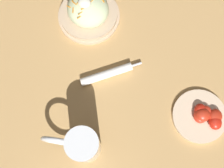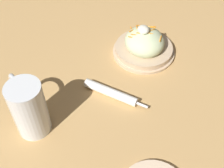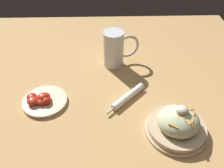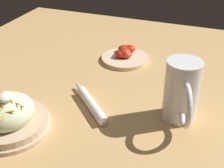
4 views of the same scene
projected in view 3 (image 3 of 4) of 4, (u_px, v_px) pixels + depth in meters
The scene contains 5 objects.
ground_plane at pixel (112, 92), 0.98m from camera, with size 1.43×1.43×0.00m, color tan.
salad_plate at pixel (177, 124), 0.80m from camera, with size 0.21×0.21×0.11m.
beer_mug at pixel (114, 50), 1.08m from camera, with size 0.17×0.09×0.17m.
napkin_roll at pixel (128, 97), 0.94m from camera, with size 0.16×0.16×0.03m.
tomato_plate at pixel (43, 100), 0.92m from camera, with size 0.17×0.17×0.05m.
Camera 3 is at (-0.02, -0.72, 0.66)m, focal length 38.11 mm.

